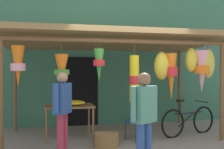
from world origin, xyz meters
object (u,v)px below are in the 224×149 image
object	(u,v)px
flower_heap_on_table	(73,103)
folding_chair	(139,118)
parked_bicycle	(189,121)
display_table	(69,109)
vendor_in_orange	(144,113)
wicker_basket_by_table	(106,140)
customer_foreground	(62,106)

from	to	relation	value
flower_heap_on_table	folding_chair	xyz separation A→B (m)	(1.49, -0.40, -0.35)
flower_heap_on_table	parked_bicycle	distance (m)	2.90
flower_heap_on_table	folding_chair	distance (m)	1.58
folding_chair	parked_bicycle	distance (m)	1.37
display_table	vendor_in_orange	bearing A→B (deg)	-65.98
parked_bicycle	vendor_in_orange	xyz separation A→B (m)	(-1.89, -2.02, 0.57)
wicker_basket_by_table	customer_foreground	bearing A→B (deg)	-161.93
folding_chair	vendor_in_orange	world-z (taller)	vendor_in_orange
display_table	wicker_basket_by_table	size ratio (longest dim) A/B	2.18
folding_chair	vendor_in_orange	bearing A→B (deg)	-106.15
customer_foreground	vendor_in_orange	bearing A→B (deg)	-43.38
flower_heap_on_table	vendor_in_orange	size ratio (longest dim) A/B	0.39
flower_heap_on_table	customer_foreground	distance (m)	1.12
folding_chair	customer_foreground	bearing A→B (deg)	-158.94
folding_chair	vendor_in_orange	xyz separation A→B (m)	(-0.54, -1.85, 0.42)
parked_bicycle	vendor_in_orange	world-z (taller)	vendor_in_orange
parked_bicycle	customer_foreground	xyz separation A→B (m)	(-3.13, -0.85, 0.58)
flower_heap_on_table	wicker_basket_by_table	distance (m)	1.23
display_table	folding_chair	distance (m)	1.64
display_table	customer_foreground	distance (m)	1.18
wicker_basket_by_table	customer_foreground	world-z (taller)	customer_foreground
parked_bicycle	customer_foreground	size ratio (longest dim) A/B	1.07
folding_chair	customer_foreground	xyz separation A→B (m)	(-1.77, -0.68, 0.42)
parked_bicycle	display_table	bearing A→B (deg)	174.38
flower_heap_on_table	vendor_in_orange	distance (m)	2.45
flower_heap_on_table	wicker_basket_by_table	xyz separation A→B (m)	(0.64, -0.78, -0.71)
folding_chair	display_table	bearing A→B (deg)	163.64
vendor_in_orange	customer_foreground	bearing A→B (deg)	136.62
folding_chair	parked_bicycle	xyz separation A→B (m)	(1.35, 0.17, -0.16)
folding_chair	parked_bicycle	world-z (taller)	parked_bicycle
parked_bicycle	customer_foreground	distance (m)	3.29
display_table	vendor_in_orange	distance (m)	2.54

